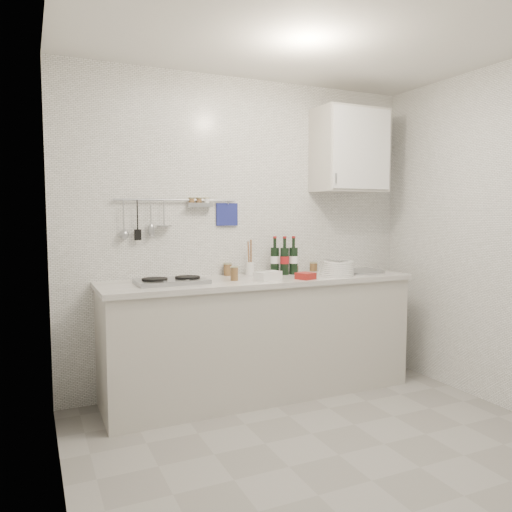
# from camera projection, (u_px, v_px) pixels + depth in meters

# --- Properties ---
(floor) EXTENTS (3.00, 3.00, 0.00)m
(floor) POSITION_uv_depth(u_px,v_px,m) (339.00, 455.00, 2.94)
(floor) COLOR gray
(floor) RESTS_ON ground
(ceiling) EXTENTS (3.00, 3.00, 0.00)m
(ceiling) POSITION_uv_depth(u_px,v_px,m) (345.00, 15.00, 2.72)
(ceiling) COLOR silver
(ceiling) RESTS_ON back_wall
(back_wall) EXTENTS (3.00, 0.02, 2.50)m
(back_wall) POSITION_uv_depth(u_px,v_px,m) (245.00, 234.00, 4.10)
(back_wall) COLOR silver
(back_wall) RESTS_ON floor
(wall_left) EXTENTS (0.02, 2.80, 2.50)m
(wall_left) POSITION_uv_depth(u_px,v_px,m) (59.00, 252.00, 2.21)
(wall_left) COLOR silver
(wall_left) RESTS_ON floor
(counter) EXTENTS (2.44, 0.64, 0.96)m
(counter) POSITION_uv_depth(u_px,v_px,m) (261.00, 340.00, 3.90)
(counter) COLOR #B5B1A7
(counter) RESTS_ON floor
(wall_rail) EXTENTS (0.98, 0.09, 0.34)m
(wall_rail) POSITION_uv_depth(u_px,v_px,m) (175.00, 212.00, 3.80)
(wall_rail) COLOR #93969B
(wall_rail) RESTS_ON back_wall
(wall_cabinet) EXTENTS (0.60, 0.38, 0.70)m
(wall_cabinet) POSITION_uv_depth(u_px,v_px,m) (350.00, 151.00, 4.25)
(wall_cabinet) COLOR #B5B1A7
(wall_cabinet) RESTS_ON back_wall
(plate_stack_hob) EXTENTS (0.26, 0.26, 0.02)m
(plate_stack_hob) POSITION_uv_depth(u_px,v_px,m) (158.00, 282.00, 3.52)
(plate_stack_hob) COLOR teal
(plate_stack_hob) RESTS_ON counter
(plate_stack_sink) EXTENTS (0.31, 0.29, 0.12)m
(plate_stack_sink) POSITION_uv_depth(u_px,v_px,m) (337.00, 269.00, 4.02)
(plate_stack_sink) COLOR white
(plate_stack_sink) RESTS_ON counter
(wine_bottles) EXTENTS (0.22, 0.13, 0.31)m
(wine_bottles) POSITION_uv_depth(u_px,v_px,m) (284.00, 256.00, 4.07)
(wine_bottles) COLOR black
(wine_bottles) RESTS_ON counter
(butter_dish) EXTENTS (0.24, 0.18, 0.06)m
(butter_dish) POSITION_uv_depth(u_px,v_px,m) (268.00, 276.00, 3.73)
(butter_dish) COLOR white
(butter_dish) RESTS_ON counter
(strawberry_punnet) EXTENTS (0.15, 0.15, 0.05)m
(strawberry_punnet) POSITION_uv_depth(u_px,v_px,m) (305.00, 276.00, 3.78)
(strawberry_punnet) COLOR #A22712
(strawberry_punnet) RESTS_ON counter
(utensil_crock) EXTENTS (0.07, 0.07, 0.29)m
(utensil_crock) POSITION_uv_depth(u_px,v_px,m) (250.00, 267.00, 4.03)
(utensil_crock) COLOR white
(utensil_crock) RESTS_ON counter
(jar_a) EXTENTS (0.07, 0.07, 0.10)m
(jar_a) POSITION_uv_depth(u_px,v_px,m) (228.00, 269.00, 4.01)
(jar_a) COLOR brown
(jar_a) RESTS_ON counter
(jar_b) EXTENTS (0.07, 0.07, 0.08)m
(jar_b) POSITION_uv_depth(u_px,v_px,m) (314.00, 267.00, 4.31)
(jar_b) COLOR brown
(jar_b) RESTS_ON counter
(jar_c) EXTENTS (0.06, 0.06, 0.07)m
(jar_c) POSITION_uv_depth(u_px,v_px,m) (295.00, 269.00, 4.18)
(jar_c) COLOR brown
(jar_c) RESTS_ON counter
(jar_d) EXTENTS (0.06, 0.06, 0.11)m
(jar_d) POSITION_uv_depth(u_px,v_px,m) (234.00, 273.00, 3.71)
(jar_d) COLOR brown
(jar_d) RESTS_ON counter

